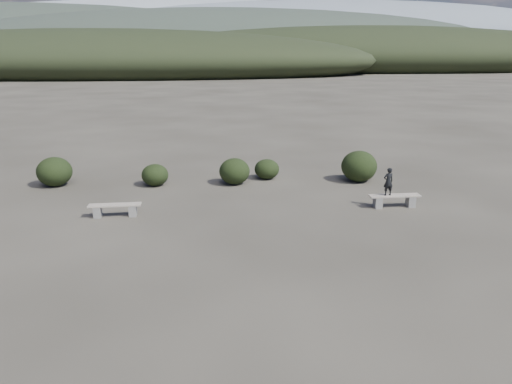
{
  "coord_description": "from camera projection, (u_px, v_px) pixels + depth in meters",
  "views": [
    {
      "loc": [
        -1.21,
        -10.9,
        5.31
      ],
      "look_at": [
        -0.21,
        3.5,
        1.1
      ],
      "focal_mm": 35.0,
      "sensor_mm": 36.0,
      "label": 1
    }
  ],
  "objects": [
    {
      "name": "seated_person",
      "position": [
        388.0,
        182.0,
        16.89
      ],
      "size": [
        0.39,
        0.29,
        0.96
      ],
      "primitive_type": "imported",
      "rotation": [
        0.0,
        0.0,
        3.34
      ],
      "color": "black",
      "rests_on": "bench_right"
    },
    {
      "name": "shrub_f",
      "position": [
        54.0,
        172.0,
        19.66
      ],
      "size": [
        1.36,
        1.36,
        1.15
      ],
      "primitive_type": "ellipsoid",
      "color": "black",
      "rests_on": "ground"
    },
    {
      "name": "shrub_b",
      "position": [
        235.0,
        171.0,
        19.94
      ],
      "size": [
        1.23,
        1.23,
        1.05
      ],
      "primitive_type": "ellipsoid",
      "color": "black",
      "rests_on": "ground"
    },
    {
      "name": "bench_right",
      "position": [
        394.0,
        200.0,
        17.1
      ],
      "size": [
        1.77,
        0.43,
        0.44
      ],
      "rotation": [
        0.0,
        0.0,
        0.04
      ],
      "color": "#65625F",
      "rests_on": "ground"
    },
    {
      "name": "mountain_ridges",
      "position": [
        210.0,
        38.0,
        333.18
      ],
      "size": [
        500.0,
        400.0,
        56.0
      ],
      "color": "black",
      "rests_on": "ground"
    },
    {
      "name": "shrub_a",
      "position": [
        155.0,
        175.0,
        19.74
      ],
      "size": [
        1.06,
        1.06,
        0.87
      ],
      "primitive_type": "ellipsoid",
      "color": "black",
      "rests_on": "ground"
    },
    {
      "name": "shrub_d",
      "position": [
        359.0,
        166.0,
        20.31
      ],
      "size": [
        1.45,
        1.45,
        1.27
      ],
      "primitive_type": "ellipsoid",
      "color": "black",
      "rests_on": "ground"
    },
    {
      "name": "bench_left",
      "position": [
        115.0,
        209.0,
        16.16
      ],
      "size": [
        1.69,
        0.44,
        0.42
      ],
      "rotation": [
        0.0,
        0.0,
        0.05
      ],
      "color": "#65625F",
      "rests_on": "ground"
    },
    {
      "name": "shrub_c",
      "position": [
        267.0,
        169.0,
        20.77
      ],
      "size": [
        1.03,
        1.03,
        0.83
      ],
      "primitive_type": "ellipsoid",
      "color": "black",
      "rests_on": "ground"
    },
    {
      "name": "ground",
      "position": [
        275.0,
        276.0,
        12.01
      ],
      "size": [
        1200.0,
        1200.0,
        0.0
      ],
      "primitive_type": "plane",
      "color": "#322D27",
      "rests_on": "ground"
    }
  ]
}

